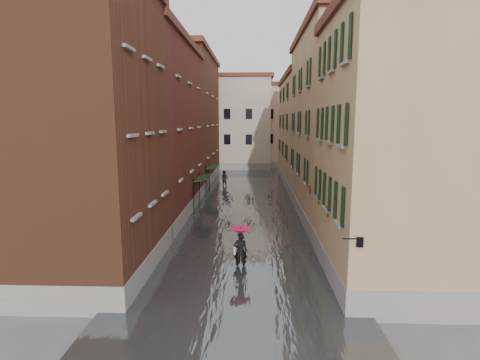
# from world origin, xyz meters

# --- Properties ---
(ground) EXTENTS (120.00, 120.00, 0.00)m
(ground) POSITION_xyz_m (0.00, 0.00, 0.00)
(ground) COLOR #5F5F61
(ground) RESTS_ON ground
(floodwater) EXTENTS (10.00, 60.00, 0.20)m
(floodwater) POSITION_xyz_m (0.00, 13.00, 0.10)
(floodwater) COLOR #4B5053
(floodwater) RESTS_ON ground
(building_left_near) EXTENTS (6.00, 8.00, 13.00)m
(building_left_near) POSITION_xyz_m (-7.00, -2.00, 6.50)
(building_left_near) COLOR brown
(building_left_near) RESTS_ON ground
(building_left_mid) EXTENTS (6.00, 14.00, 12.50)m
(building_left_mid) POSITION_xyz_m (-7.00, 9.00, 6.25)
(building_left_mid) COLOR maroon
(building_left_mid) RESTS_ON ground
(building_left_far) EXTENTS (6.00, 16.00, 14.00)m
(building_left_far) POSITION_xyz_m (-7.00, 24.00, 7.00)
(building_left_far) COLOR brown
(building_left_far) RESTS_ON ground
(building_right_near) EXTENTS (6.00, 8.00, 11.50)m
(building_right_near) POSITION_xyz_m (7.00, -2.00, 5.75)
(building_right_near) COLOR #AA8157
(building_right_near) RESTS_ON ground
(building_right_mid) EXTENTS (6.00, 14.00, 13.00)m
(building_right_mid) POSITION_xyz_m (7.00, 9.00, 6.50)
(building_right_mid) COLOR tan
(building_right_mid) RESTS_ON ground
(building_right_far) EXTENTS (6.00, 16.00, 11.50)m
(building_right_far) POSITION_xyz_m (7.00, 24.00, 5.75)
(building_right_far) COLOR #AA8157
(building_right_far) RESTS_ON ground
(building_end_cream) EXTENTS (12.00, 9.00, 13.00)m
(building_end_cream) POSITION_xyz_m (-3.00, 38.00, 6.50)
(building_end_cream) COLOR beige
(building_end_cream) RESTS_ON ground
(building_end_pink) EXTENTS (10.00, 9.00, 12.00)m
(building_end_pink) POSITION_xyz_m (6.00, 40.00, 6.00)
(building_end_pink) COLOR #CDA390
(building_end_pink) RESTS_ON ground
(awning_near) EXTENTS (1.09, 3.30, 2.80)m
(awning_near) POSITION_xyz_m (-3.48, 11.18, 2.47)
(awning_near) COLOR black
(awning_near) RESTS_ON ground
(awning_far) EXTENTS (1.09, 2.89, 2.80)m
(awning_far) POSITION_xyz_m (-3.49, 18.44, 2.46)
(awning_far) COLOR black
(awning_far) RESTS_ON ground
(wall_lantern) EXTENTS (0.71, 0.22, 0.35)m
(wall_lantern) POSITION_xyz_m (4.33, -6.00, 3.01)
(wall_lantern) COLOR black
(wall_lantern) RESTS_ON ground
(window_planters) EXTENTS (0.59, 6.01, 0.84)m
(window_planters) POSITION_xyz_m (4.12, 0.26, 3.51)
(window_planters) COLOR brown
(window_planters) RESTS_ON ground
(pedestrian_main) EXTENTS (1.06, 1.06, 2.06)m
(pedestrian_main) POSITION_xyz_m (0.06, -1.32, 1.29)
(pedestrian_main) COLOR black
(pedestrian_main) RESTS_ON ground
(pedestrian_far) EXTENTS (1.06, 0.94, 1.81)m
(pedestrian_far) POSITION_xyz_m (-2.43, 21.01, 0.90)
(pedestrian_far) COLOR black
(pedestrian_far) RESTS_ON ground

